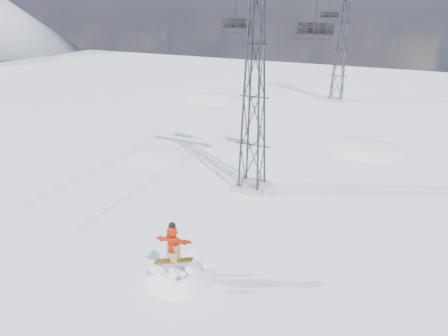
# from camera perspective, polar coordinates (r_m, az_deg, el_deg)

# --- Properties ---
(ground) EXTENTS (120.00, 120.00, 0.00)m
(ground) POSITION_cam_1_polar(r_m,az_deg,el_deg) (17.91, -8.38, -12.51)
(ground) COLOR white
(ground) RESTS_ON ground
(snow_terrain) EXTENTS (39.00, 37.00, 22.00)m
(snow_terrain) POSITION_cam_1_polar(r_m,az_deg,el_deg) (40.89, 3.27, -6.35)
(snow_terrain) COLOR white
(snow_terrain) RESTS_ON ground
(lift_tower_near) EXTENTS (5.20, 1.80, 11.43)m
(lift_tower_near) POSITION_cam_1_polar(r_m,az_deg,el_deg) (21.92, 4.32, 10.03)
(lift_tower_near) COLOR #999999
(lift_tower_near) RESTS_ON ground
(lift_tower_far) EXTENTS (5.20, 1.80, 11.43)m
(lift_tower_far) POSITION_cam_1_polar(r_m,az_deg,el_deg) (45.85, 16.35, 15.87)
(lift_tower_far) COLOR #999999
(lift_tower_far) RESTS_ON ground
(snowboarder_jump) EXTENTS (4.40, 4.40, 6.66)m
(snowboarder_jump) POSITION_cam_1_polar(r_m,az_deg,el_deg) (17.75, -6.21, -19.56)
(snowboarder_jump) COLOR white
(snowboarder_jump) RESTS_ON ground
(lift_chair_near) EXTENTS (1.84, 0.53, 2.28)m
(lift_chair_near) POSITION_cam_1_polar(r_m,az_deg,el_deg) (24.49, 1.70, 19.83)
(lift_chair_near) COLOR black
(lift_chair_near) RESTS_ON ground
(lift_chair_mid) EXTENTS (2.07, 0.59, 2.56)m
(lift_chair_mid) POSITION_cam_1_polar(r_m,az_deg,el_deg) (23.93, 12.83, 18.70)
(lift_chair_mid) COLOR black
(lift_chair_mid) RESTS_ON ground
(lift_chair_far) EXTENTS (2.08, 0.60, 2.57)m
(lift_chair_far) POSITION_cam_1_polar(r_m,az_deg,el_deg) (48.99, 14.80, 20.32)
(lift_chair_far) COLOR black
(lift_chair_far) RESTS_ON ground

